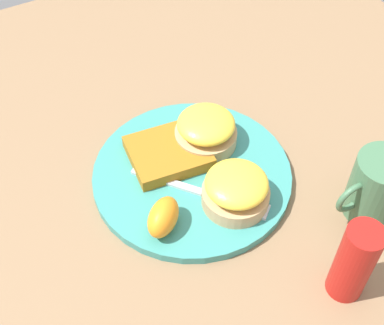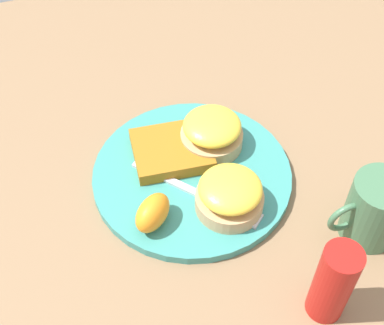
{
  "view_description": "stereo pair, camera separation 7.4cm",
  "coord_description": "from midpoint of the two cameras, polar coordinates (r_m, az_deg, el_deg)",
  "views": [
    {
      "loc": [
        0.23,
        0.42,
        0.6
      ],
      "look_at": [
        0.0,
        0.0,
        0.03
      ],
      "focal_mm": 50.0,
      "sensor_mm": 36.0,
      "label": 1
    },
    {
      "loc": [
        0.17,
        0.45,
        0.6
      ],
      "look_at": [
        0.0,
        0.0,
        0.03
      ],
      "focal_mm": 50.0,
      "sensor_mm": 36.0,
      "label": 2
    }
  ],
  "objects": [
    {
      "name": "sandwich_benedict_right",
      "position": [
        0.77,
        -1.24,
        3.31
      ],
      "size": [
        0.09,
        0.09,
        0.05
      ],
      "color": "tan",
      "rests_on": "plate"
    },
    {
      "name": "condiment_bottle",
      "position": [
        0.64,
        13.73,
        -10.51
      ],
      "size": [
        0.04,
        0.04,
        0.12
      ],
      "primitive_type": "cylinder",
      "color": "#B21914",
      "rests_on": "ground_plane"
    },
    {
      "name": "plate",
      "position": [
        0.76,
        -2.78,
        -1.48
      ],
      "size": [
        0.28,
        0.28,
        0.01
      ],
      "primitive_type": "cylinder",
      "color": "teal",
      "rests_on": "ground_plane"
    },
    {
      "name": "hashbrown_patty",
      "position": [
        0.77,
        -5.29,
        0.88
      ],
      "size": [
        0.12,
        0.11,
        0.02
      ],
      "primitive_type": "cube",
      "rotation": [
        0.0,
        0.0,
        -0.12
      ],
      "color": "#9A651A",
      "rests_on": "plate"
    },
    {
      "name": "cup",
      "position": [
        0.72,
        16.35,
        -2.72
      ],
      "size": [
        0.11,
        0.07,
        0.1
      ],
      "color": "#42704C",
      "rests_on": "ground_plane"
    },
    {
      "name": "fork",
      "position": [
        0.73,
        -1.25,
        -3.53
      ],
      "size": [
        0.14,
        0.17,
        0.0
      ],
      "color": "silver",
      "rests_on": "plate"
    },
    {
      "name": "sandwich_benedict_left",
      "position": [
        0.7,
        1.73,
        -3.1
      ],
      "size": [
        0.09,
        0.09,
        0.05
      ],
      "color": "tan",
      "rests_on": "plate"
    },
    {
      "name": "orange_wedge",
      "position": [
        0.69,
        -6.2,
        -6.0
      ],
      "size": [
        0.07,
        0.07,
        0.04
      ],
      "primitive_type": "ellipsoid",
      "rotation": [
        0.0,
        0.0,
        0.71
      ],
      "color": "orange",
      "rests_on": "plate"
    },
    {
      "name": "ground_plane",
      "position": [
        0.77,
        -2.76,
        -1.81
      ],
      "size": [
        1.1,
        1.1,
        0.0
      ],
      "primitive_type": "plane",
      "color": "#846647"
    }
  ]
}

